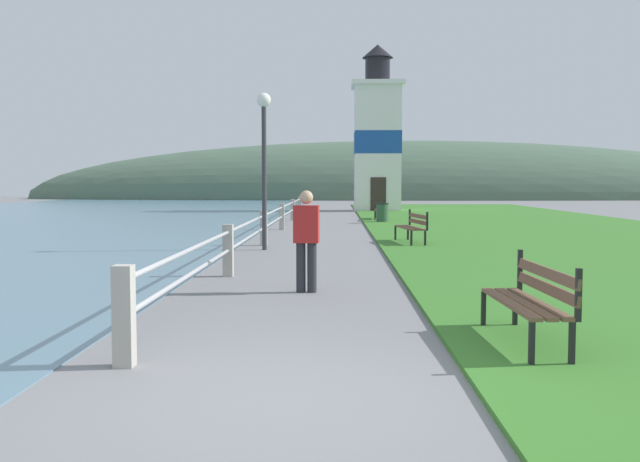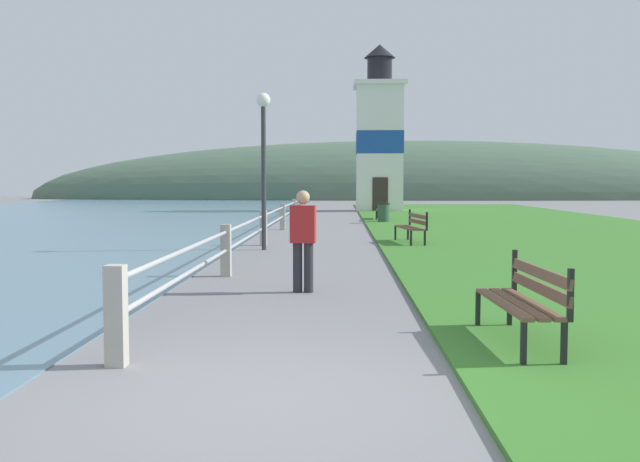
% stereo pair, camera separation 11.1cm
% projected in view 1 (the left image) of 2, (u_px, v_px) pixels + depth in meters
% --- Properties ---
extents(ground_plane, '(160.00, 160.00, 0.00)m').
position_uv_depth(ground_plane, '(277.00, 400.00, 5.62)').
color(ground_plane, slate).
extents(grass_verge, '(12.00, 58.09, 0.06)m').
position_uv_depth(grass_verge, '(542.00, 231.00, 24.76)').
color(grass_verge, '#387528').
rests_on(grass_verge, ground_plane).
extents(seawall_railing, '(0.18, 32.10, 0.95)m').
position_uv_depth(seawall_railing, '(274.00, 219.00, 22.53)').
color(seawall_railing, '#A8A399').
rests_on(seawall_railing, ground_plane).
extents(park_bench_near, '(0.54, 1.86, 0.94)m').
position_uv_depth(park_bench_near, '(532.00, 296.00, 7.38)').
color(park_bench_near, brown).
rests_on(park_bench_near, ground_plane).
extents(park_bench_midway, '(0.74, 1.99, 0.94)m').
position_uv_depth(park_bench_midway, '(413.00, 225.00, 19.59)').
color(park_bench_midway, brown).
rests_on(park_bench_midway, ground_plane).
extents(park_bench_far, '(0.61, 1.98, 0.94)m').
position_uv_depth(park_bench_far, '(381.00, 208.00, 32.09)').
color(park_bench_far, brown).
rests_on(park_bench_far, ground_plane).
extents(lighthouse, '(3.09, 3.09, 9.86)m').
position_uv_depth(lighthouse, '(377.00, 139.00, 42.52)').
color(lighthouse, white).
rests_on(lighthouse, ground_plane).
extents(person_strolling, '(0.41, 0.25, 1.59)m').
position_uv_depth(person_strolling, '(306.00, 237.00, 11.08)').
color(person_strolling, '#28282D').
rests_on(person_strolling, ground_plane).
extents(trash_bin, '(0.54, 0.54, 0.84)m').
position_uv_depth(trash_bin, '(382.00, 213.00, 29.95)').
color(trash_bin, '#2D5138').
rests_on(trash_bin, ground_plane).
extents(lamp_post, '(0.36, 0.36, 3.96)m').
position_uv_depth(lamp_post, '(264.00, 142.00, 17.92)').
color(lamp_post, '#333338').
rests_on(lamp_post, ground_plane).
extents(distant_hillside, '(80.00, 16.00, 12.00)m').
position_uv_depth(distant_hillside, '(409.00, 199.00, 73.99)').
color(distant_hillside, '#4C6651').
rests_on(distant_hillside, ground_plane).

